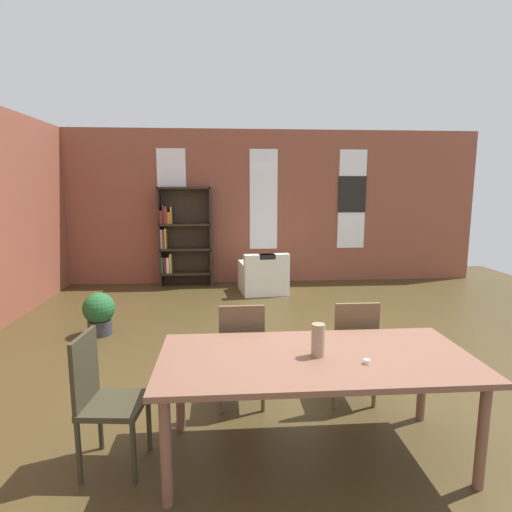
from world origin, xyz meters
The scene contains 15 objects.
ground_plane centered at (0.00, 0.00, 0.00)m, with size 10.92×10.92×0.00m, color #41341A.
back_wall_brick centered at (0.00, 4.26, 1.51)m, with size 8.65×0.12×3.01m, color brown.
window_pane_0 centered at (-1.79, 4.19, 1.66)m, with size 0.55×0.02×1.96m, color white.
window_pane_1 centered at (0.00, 4.19, 1.66)m, with size 0.55×0.02×1.96m, color white.
window_pane_2 centered at (1.79, 4.19, 1.66)m, with size 0.55×0.02×1.96m, color white.
dining_table centered at (-0.16, -1.45, 0.69)m, with size 2.18×1.01×0.76m.
vase_on_table centered at (-0.15, -1.45, 0.87)m, with size 0.09×0.09×0.23m, color #998466.
tealight_candle_0 centered at (0.14, -1.61, 0.77)m, with size 0.04×0.04×0.03m, color silver.
dining_chair_far_right centered at (0.33, -0.71, 0.51)m, with size 0.40×0.40×0.95m.
dining_chair_head_left centered at (-1.62, -1.44, 0.51)m, with size 0.44×0.44×0.95m.
dining_chair_far_left centered at (-0.65, -0.71, 0.51)m, with size 0.40×0.40×0.95m.
bookshelf_tall centered at (-1.61, 4.02, 0.96)m, with size 1.02×0.30×1.91m.
armchair_white centered at (-0.08, 3.30, 0.28)m, with size 0.89×0.89×0.75m.
potted_plant_by_shelf centered at (-2.42, 1.25, 0.30)m, with size 0.41×0.41×0.56m.
framed_picture centered at (1.78, 4.19, 1.76)m, with size 0.56×0.03×0.72m, color black.
Camera 1 is at (-0.79, -4.18, 1.92)m, focal length 29.61 mm.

